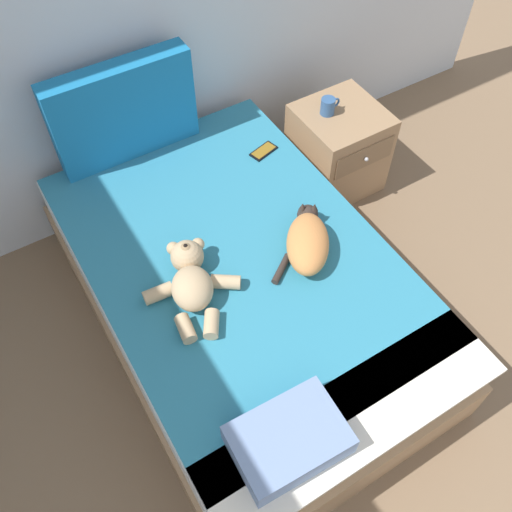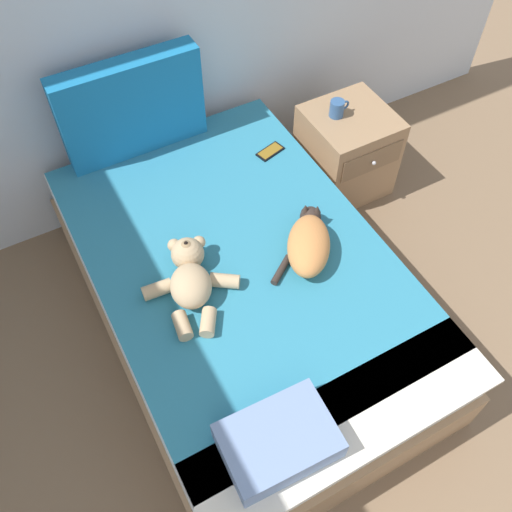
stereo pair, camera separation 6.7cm
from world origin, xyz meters
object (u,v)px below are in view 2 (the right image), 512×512
object	(u,v)px
throw_pillow	(278,441)
nightstand	(346,152)
bed	(243,292)
patterned_cushion	(132,108)
cat	(309,243)
teddy_bear	(190,277)
cell_phone	(270,151)
mug	(337,108)

from	to	relation	value
throw_pillow	nightstand	size ratio (longest dim) A/B	0.76
bed	patterned_cushion	world-z (taller)	patterned_cushion
patterned_cushion	cat	xyz separation A→B (m)	(0.41, -1.03, -0.18)
teddy_bear	cell_phone	xyz separation A→B (m)	(0.72, 0.57, -0.06)
patterned_cushion	cat	size ratio (longest dim) A/B	1.83
teddy_bear	nightstand	world-z (taller)	teddy_bear
cat	nightstand	world-z (taller)	cat
cell_phone	teddy_bear	bearing A→B (deg)	-141.46
throw_pillow	nightstand	bearing A→B (deg)	47.27
patterned_cushion	cat	world-z (taller)	patterned_cushion
patterned_cushion	cell_phone	size ratio (longest dim) A/B	4.51
cat	cell_phone	world-z (taller)	cat
patterned_cushion	teddy_bear	bearing A→B (deg)	-98.08
cat	mug	bearing A→B (deg)	48.72
patterned_cushion	mug	world-z (taller)	patterned_cushion
throw_pillow	mug	world-z (taller)	throw_pillow
cat	teddy_bear	size ratio (longest dim) A/B	0.81
cell_phone	mug	size ratio (longest dim) A/B	1.35
teddy_bear	cell_phone	world-z (taller)	teddy_bear
teddy_bear	cat	bearing A→B (deg)	-8.98
bed	mug	size ratio (longest dim) A/B	16.81
patterned_cushion	throw_pillow	distance (m)	1.74
nightstand	mug	bearing A→B (deg)	147.46
throw_pillow	patterned_cushion	bearing A→B (deg)	85.01
nightstand	mug	distance (m)	0.32
teddy_bear	mug	bearing A→B (deg)	28.57
mug	throw_pillow	bearing A→B (deg)	-130.06
patterned_cushion	mug	distance (m)	1.11
throw_pillow	mug	size ratio (longest dim) A/B	3.33
patterned_cushion	throw_pillow	world-z (taller)	patterned_cushion
mug	teddy_bear	bearing A→B (deg)	-151.43
throw_pillow	teddy_bear	bearing A→B (deg)	88.77
bed	teddy_bear	distance (m)	0.42
patterned_cushion	nightstand	world-z (taller)	patterned_cushion
cell_phone	bed	bearing A→B (deg)	-129.83
teddy_bear	throw_pillow	size ratio (longest dim) A/B	1.23
teddy_bear	mug	size ratio (longest dim) A/B	4.11
bed	nightstand	size ratio (longest dim) A/B	3.81
cell_phone	throw_pillow	world-z (taller)	throw_pillow
cat	mug	distance (m)	0.97
patterned_cushion	teddy_bear	size ratio (longest dim) A/B	1.48
mug	cat	bearing A→B (deg)	-131.28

